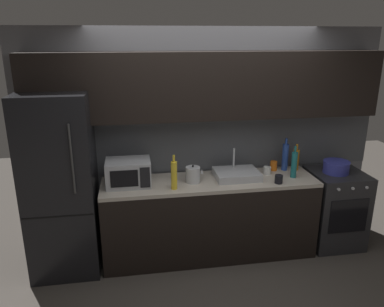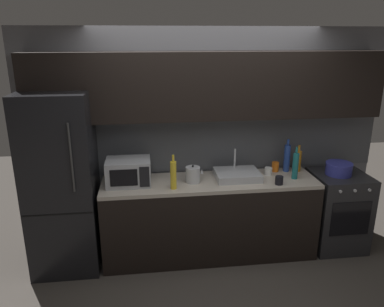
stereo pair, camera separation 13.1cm
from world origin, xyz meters
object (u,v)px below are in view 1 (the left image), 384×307
Objects in this scene: refrigerator at (61,185)px; microwave at (128,173)px; oven_range at (334,208)px; wine_bottle_amber at (296,159)px; mug_dark at (279,179)px; wine_bottle_yellow at (174,175)px; cooking_pot at (336,167)px; wine_bottle_teal at (294,164)px; mug_orange at (274,166)px; mug_white at (267,170)px; wine_bottle_blue at (285,157)px; kettle at (193,175)px.

microwave is (0.68, 0.02, 0.09)m from refrigerator.
refrigerator reaches higher than oven_range.
mug_dark is (-0.36, -0.37, -0.08)m from wine_bottle_amber.
microwave reaches higher than oven_range.
wine_bottle_yellow is (-1.47, -0.34, 0.03)m from wine_bottle_amber.
microwave is at bearing 179.55° from cooking_pot.
refrigerator is 1.16m from wine_bottle_yellow.
refrigerator is at bearing 178.65° from wine_bottle_teal.
wine_bottle_teal reaches higher than mug_dark.
wine_bottle_yellow is 3.32× the size of mug_orange.
mug_white is at bearing 13.15° from wine_bottle_yellow.
microwave is at bearing -175.43° from wine_bottle_amber.
wine_bottle_blue reaches higher than oven_range.
microwave is 0.68m from kettle.
refrigerator is 3.02m from cooking_pot.
wine_bottle_teal is 4.08× the size of mug_white.
wine_bottle_yellow reaches higher than mug_orange.
kettle is at bearing 34.60° from wine_bottle_yellow.
kettle is 2.21× the size of mug_white.
oven_range is 0.97m from mug_white.
wine_bottle_teal is (0.00, -0.24, -0.01)m from wine_bottle_blue.
oven_range is 0.75m from wine_bottle_amber.
refrigerator is 2.23m from mug_white.
refrigerator is 2.26m from mug_dark.
wine_bottle_blue is at bearing -5.18° from mug_orange.
wine_bottle_amber is 3.53× the size of mug_white.
mug_orange is 0.37× the size of cooking_pot.
wine_bottle_blue is at bearing 176.07° from wine_bottle_amber.
mug_orange is (1.21, 0.37, -0.10)m from wine_bottle_yellow.
mug_orange reaches higher than mug_dark.
wine_bottle_teal is 0.29m from mug_dark.
mug_white is (-0.83, 0.08, 0.49)m from oven_range.
oven_range is 2.48× the size of wine_bottle_yellow.
wine_bottle_amber is 0.27m from mug_orange.
wine_bottle_blue is at bearing 10.23° from kettle.
mug_orange is at bearing 164.02° from cooking_pot.
wine_bottle_teal is 0.31m from mug_white.
cooking_pot reaches higher than oven_range.
cooking_pot is at bearing -15.98° from mug_orange.
wine_bottle_teal reaches higher than mug_orange.
wine_bottle_yellow reaches higher than microwave.
oven_range is at bearing -0.02° from refrigerator.
refrigerator is at bearing -175.29° from mug_orange.
cooking_pot reaches higher than mug_white.
mug_dark is 0.83× the size of mug_orange.
refrigerator is 17.35× the size of mug_orange.
wine_bottle_blue reaches higher than mug_orange.
oven_range is at bearing 0.63° from kettle.
kettle is 1.12m from wine_bottle_teal.
wine_bottle_amber is at bearing 46.34° from mug_dark.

